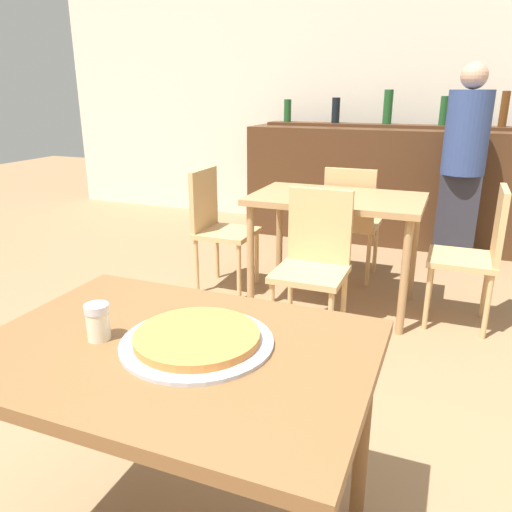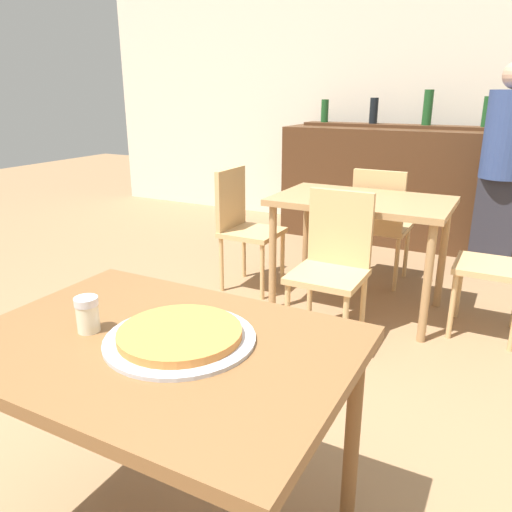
{
  "view_description": "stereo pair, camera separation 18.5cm",
  "coord_description": "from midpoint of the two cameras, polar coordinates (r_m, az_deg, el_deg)",
  "views": [
    {
      "loc": [
        0.68,
        -1.08,
        1.43
      ],
      "look_at": [
        0.03,
        0.55,
        0.85
      ],
      "focal_mm": 35.0,
      "sensor_mm": 36.0,
      "label": 1
    },
    {
      "loc": [
        0.85,
        -1.0,
        1.43
      ],
      "look_at": [
        0.03,
        0.55,
        0.85
      ],
      "focal_mm": 35.0,
      "sensor_mm": 36.0,
      "label": 2
    }
  ],
  "objects": [
    {
      "name": "wall_back",
      "position": [
        5.5,
        14.52,
        17.49
      ],
      "size": [
        8.0,
        0.05,
        2.8
      ],
      "color": "silver",
      "rests_on": "ground_plane"
    },
    {
      "name": "cheese_shaker",
      "position": [
        1.53,
        -20.99,
        -7.09
      ],
      "size": [
        0.07,
        0.07,
        0.11
      ],
      "color": "beige",
      "rests_on": "dining_table_near"
    },
    {
      "name": "bar_counter",
      "position": [
        5.08,
        12.95,
        7.87
      ],
      "size": [
        2.6,
        0.56,
        1.09
      ],
      "color": "#4C2D19",
      "rests_on": "ground_plane"
    },
    {
      "name": "bar_back_shelf",
      "position": [
        5.15,
        13.76,
        14.81
      ],
      "size": [
        2.39,
        0.24,
        0.35
      ],
      "color": "#4C2D19",
      "rests_on": "bar_counter"
    },
    {
      "name": "dining_table_far",
      "position": [
        3.35,
        7.61,
        5.25
      ],
      "size": [
        1.12,
        0.71,
        0.77
      ],
      "color": "#A87F51",
      "rests_on": "ground_plane"
    },
    {
      "name": "pizza_tray",
      "position": [
        1.45,
        -10.45,
        -9.41
      ],
      "size": [
        0.43,
        0.43,
        0.04
      ],
      "color": "#B7B7BC",
      "rests_on": "dining_table_near"
    },
    {
      "name": "chair_far_side_front",
      "position": [
        2.92,
        4.89,
        -0.09
      ],
      "size": [
        0.4,
        0.4,
        0.89
      ],
      "color": "tan",
      "rests_on": "ground_plane"
    },
    {
      "name": "chair_far_side_right",
      "position": [
        3.3,
        22.58,
        0.76
      ],
      "size": [
        0.4,
        0.4,
        0.89
      ],
      "rotation": [
        0.0,
        0.0,
        -1.57
      ],
      "color": "tan",
      "rests_on": "ground_plane"
    },
    {
      "name": "chair_far_side_left",
      "position": [
        3.71,
        -5.95,
        3.9
      ],
      "size": [
        0.4,
        0.4,
        0.89
      ],
      "rotation": [
        0.0,
        0.0,
        1.57
      ],
      "color": "tan",
      "rests_on": "ground_plane"
    },
    {
      "name": "person_standing",
      "position": [
        4.4,
        21.5,
        10.02
      ],
      "size": [
        0.34,
        0.34,
        1.64
      ],
      "color": "#2D2D38",
      "rests_on": "ground_plane"
    },
    {
      "name": "dining_table_near",
      "position": [
        1.5,
        -12.76,
        -12.8
      ],
      "size": [
        1.11,
        0.79,
        0.75
      ],
      "color": "brown",
      "rests_on": "ground_plane"
    },
    {
      "name": "chair_far_side_back",
      "position": [
        3.89,
        9.45,
        4.43
      ],
      "size": [
        0.4,
        0.4,
        0.89
      ],
      "rotation": [
        0.0,
        0.0,
        3.14
      ],
      "color": "tan",
      "rests_on": "ground_plane"
    }
  ]
}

